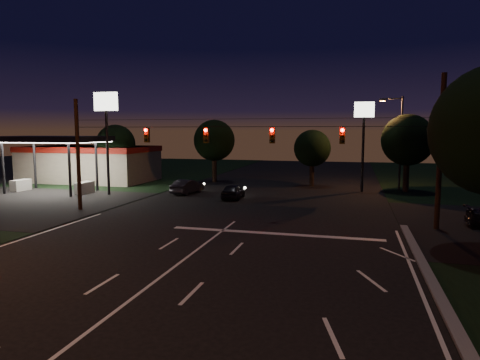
% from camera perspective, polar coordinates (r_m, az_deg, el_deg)
% --- Properties ---
extents(ground, '(140.00, 140.00, 0.00)m').
position_cam_1_polar(ground, '(14.89, -16.13, -16.36)').
color(ground, black).
rests_on(ground, ground).
extents(cross_street_left, '(20.00, 16.00, 0.02)m').
position_cam_1_polar(cross_street_left, '(39.26, -29.22, -2.68)').
color(cross_street_left, black).
rests_on(cross_street_left, ground).
extents(stop_bar, '(12.00, 0.50, 0.01)m').
position_cam_1_polar(stop_bar, '(24.25, 4.54, -7.12)').
color(stop_bar, silver).
rests_on(stop_bar, ground).
extents(utility_pole_right, '(0.30, 0.30, 9.00)m').
position_cam_1_polar(utility_pole_right, '(27.70, 24.68, -5.99)').
color(utility_pole_right, black).
rests_on(utility_pole_right, ground).
extents(utility_pole_left, '(0.28, 0.28, 8.00)m').
position_cam_1_polar(utility_pole_left, '(33.39, -20.51, -3.75)').
color(utility_pole_left, black).
rests_on(utility_pole_left, ground).
extents(signal_span, '(24.00, 0.40, 1.56)m').
position_cam_1_polar(signal_span, '(27.61, -0.20, 6.08)').
color(signal_span, black).
rests_on(signal_span, ground).
extents(gas_station, '(14.20, 16.10, 5.25)m').
position_cam_1_polar(gas_station, '(51.26, -19.64, 2.44)').
color(gas_station, gray).
rests_on(gas_station, ground).
extents(pole_sign_left_near, '(2.20, 0.30, 9.10)m').
position_cam_1_polar(pole_sign_left_near, '(39.84, -17.40, 8.06)').
color(pole_sign_left_near, black).
rests_on(pole_sign_left_near, ground).
extents(pole_sign_right, '(1.80, 0.30, 8.40)m').
position_cam_1_polar(pole_sign_right, '(41.69, 16.17, 7.00)').
color(pole_sign_right, black).
rests_on(pole_sign_right, ground).
extents(street_light_right_far, '(2.20, 0.35, 9.00)m').
position_cam_1_polar(street_light_right_far, '(43.87, 20.33, 5.51)').
color(street_light_right_far, black).
rests_on(street_light_right_far, ground).
extents(tree_far_a, '(4.20, 4.20, 6.42)m').
position_cam_1_polar(tree_far_a, '(48.84, -16.15, 4.57)').
color(tree_far_a, black).
rests_on(tree_far_a, ground).
extents(tree_far_b, '(4.60, 4.60, 6.98)m').
position_cam_1_polar(tree_far_b, '(48.28, -3.39, 5.22)').
color(tree_far_b, black).
rests_on(tree_far_b, ground).
extents(tree_far_c, '(3.80, 3.80, 5.86)m').
position_cam_1_polar(tree_far_c, '(45.02, 9.64, 4.14)').
color(tree_far_c, black).
rests_on(tree_far_c, ground).
extents(tree_far_d, '(4.80, 4.80, 7.30)m').
position_cam_1_polar(tree_far_d, '(43.09, 21.46, 4.90)').
color(tree_far_d, black).
rests_on(tree_far_d, ground).
extents(car_oncoming_a, '(1.62, 3.74, 1.26)m').
position_cam_1_polar(car_oncoming_a, '(36.33, -0.92, -1.52)').
color(car_oncoming_a, black).
rests_on(car_oncoming_a, ground).
extents(car_oncoming_b, '(2.00, 4.10, 1.29)m').
position_cam_1_polar(car_oncoming_b, '(39.56, -7.01, -0.87)').
color(car_oncoming_b, black).
rests_on(car_oncoming_b, ground).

